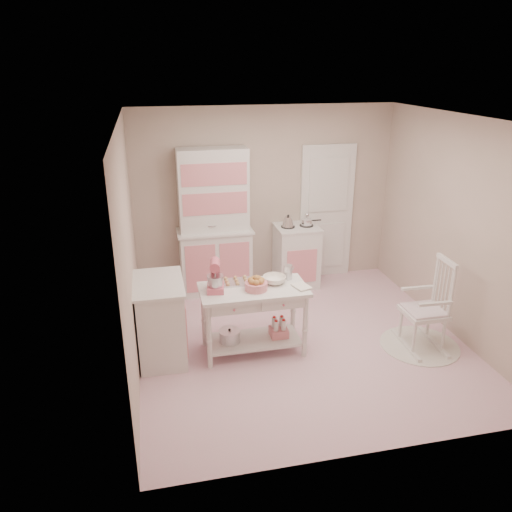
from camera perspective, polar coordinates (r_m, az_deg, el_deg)
The scene contains 14 objects.
room_shell at distance 5.47m, azimuth 5.67°, elevation 5.33°, with size 3.84×3.84×2.62m.
door at distance 7.64m, azimuth 8.04°, elevation 4.97°, with size 0.82×0.05×2.04m, color white.
hutch at distance 7.03m, azimuth -4.77°, elevation 3.83°, with size 1.06×0.50×2.08m, color white.
stove at distance 7.42m, azimuth 4.63°, elevation 0.04°, with size 0.62×0.57×0.92m, color white.
base_cabinet at distance 5.71m, azimuth -10.82°, elevation -7.16°, with size 0.54×0.84×0.92m, color white.
lace_rug at distance 6.32m, azimuth 18.17°, elevation -9.66°, with size 0.92×0.92×0.01m, color white.
rocking_chair at distance 6.06m, azimuth 18.75°, elevation -5.23°, with size 0.48×0.72×1.10m, color white.
work_table at distance 5.73m, azimuth -0.28°, elevation -7.31°, with size 1.20×0.60×0.80m, color white.
stand_mixer at distance 5.43m, azimuth -4.68°, elevation -2.35°, with size 0.20×0.28×0.34m, color #DC5D75.
cookie_tray at distance 5.68m, azimuth -2.15°, elevation -2.99°, with size 0.34×0.24×0.02m, color silver.
bread_basket at distance 5.49m, azimuth 0.02°, elevation -3.45°, with size 0.25×0.25×0.09m, color pink.
mixing_bowl at distance 5.66m, azimuth 2.12°, elevation -2.72°, with size 0.26×0.26×0.08m, color white.
metal_pitcher at distance 5.75m, azimuth 3.66°, elevation -1.85°, with size 0.10×0.10×0.17m, color silver.
recipe_book at distance 5.54m, azimuth 4.53°, elevation -3.66°, with size 0.16×0.21×0.02m, color white.
Camera 1 is at (-1.65, -4.99, 3.14)m, focal length 35.00 mm.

